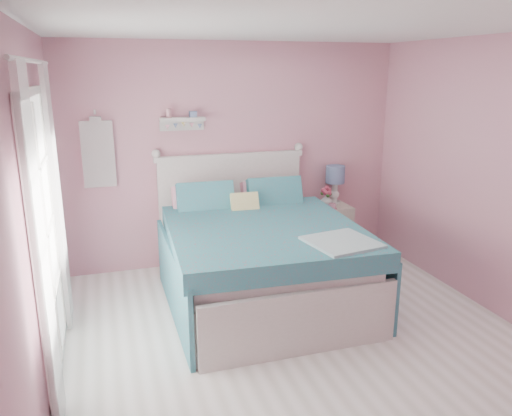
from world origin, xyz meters
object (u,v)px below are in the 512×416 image
table_lamp (335,177)px  nightstand (330,230)px  teacup (332,206)px  bed (259,258)px  vase (326,200)px

table_lamp → nightstand: bearing=-131.0°
teacup → bed: bearing=-147.6°
table_lamp → vase: (-0.17, -0.13, -0.25)m
nightstand → vase: (-0.07, -0.02, 0.40)m
nightstand → teacup: teacup is taller
bed → table_lamp: (1.34, 1.02, 0.55)m
bed → vase: 1.50m
nightstand → table_lamp: 0.67m
bed → table_lamp: 1.77m
bed → teacup: bearing=35.2°
table_lamp → teacup: 0.43m
nightstand → table_lamp: size_ratio=1.37×
nightstand → teacup: 0.40m
bed → nightstand: (1.24, 0.91, -0.10)m
table_lamp → teacup: (-0.16, -0.27, -0.30)m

